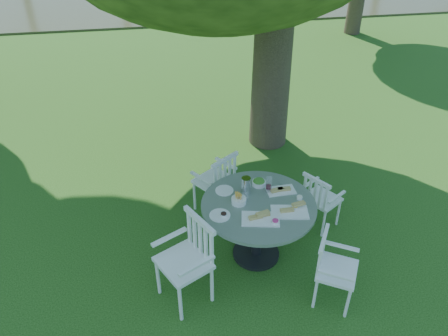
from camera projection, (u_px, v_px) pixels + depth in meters
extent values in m
plane|color=#133B0C|center=(227.00, 231.00, 5.65)|extent=(140.00, 140.00, 0.00)
cylinder|color=black|center=(256.00, 253.00, 5.30)|extent=(0.56, 0.56, 0.04)
cylinder|color=black|center=(257.00, 230.00, 5.08)|extent=(0.12, 0.12, 0.71)
cylinder|color=slate|center=(259.00, 205.00, 4.87)|extent=(1.29, 1.29, 0.04)
cylinder|color=white|center=(338.00, 213.00, 5.64)|extent=(0.03, 0.03, 0.40)
cylinder|color=white|center=(316.00, 200.00, 5.86)|extent=(0.03, 0.03, 0.40)
cylinder|color=white|center=(323.00, 224.00, 5.46)|extent=(0.03, 0.03, 0.40)
cylinder|color=white|center=(301.00, 211.00, 5.68)|extent=(0.03, 0.03, 0.40)
cube|color=white|center=(322.00, 199.00, 5.54)|extent=(0.53, 0.54, 0.04)
cube|color=white|center=(315.00, 193.00, 5.33)|extent=(0.25, 0.36, 0.41)
cylinder|color=white|center=(215.00, 183.00, 6.13)|extent=(0.04, 0.04, 0.45)
cylinder|color=white|center=(194.00, 196.00, 5.89)|extent=(0.04, 0.04, 0.45)
cylinder|color=white|center=(234.00, 194.00, 5.93)|extent=(0.04, 0.04, 0.45)
cylinder|color=white|center=(213.00, 208.00, 5.69)|extent=(0.04, 0.04, 0.45)
cube|color=white|center=(214.00, 180.00, 5.77)|extent=(0.62, 0.61, 0.04)
cube|color=white|center=(225.00, 174.00, 5.54)|extent=(0.39, 0.30, 0.46)
cylinder|color=white|center=(158.00, 277.00, 4.69)|extent=(0.04, 0.04, 0.50)
cylinder|color=white|center=(180.00, 303.00, 4.40)|extent=(0.04, 0.04, 0.50)
cylinder|color=white|center=(189.00, 260.00, 4.89)|extent=(0.04, 0.04, 0.50)
cylinder|color=white|center=(212.00, 285.00, 4.60)|extent=(0.04, 0.04, 0.50)
cube|color=white|center=(183.00, 263.00, 4.49)|extent=(0.65, 0.66, 0.04)
cube|color=white|center=(200.00, 237.00, 4.47)|extent=(0.28, 0.47, 0.51)
cylinder|color=white|center=(348.00, 303.00, 4.45)|extent=(0.03, 0.03, 0.42)
cylinder|color=white|center=(352.00, 277.00, 4.74)|extent=(0.03, 0.03, 0.42)
cylinder|color=white|center=(315.00, 294.00, 4.55)|extent=(0.03, 0.03, 0.42)
cylinder|color=white|center=(322.00, 269.00, 4.84)|extent=(0.03, 0.03, 0.42)
cube|color=white|center=(337.00, 270.00, 4.52)|extent=(0.55, 0.57, 0.04)
cube|color=white|center=(322.00, 252.00, 4.46)|extent=(0.25, 0.39, 0.43)
cube|color=white|center=(260.00, 219.00, 4.64)|extent=(0.44, 0.32, 0.02)
cube|color=white|center=(290.00, 212.00, 4.73)|extent=(0.44, 0.30, 0.02)
cube|color=white|center=(281.00, 191.00, 5.05)|extent=(0.34, 0.20, 0.01)
cylinder|color=white|center=(220.00, 215.00, 4.69)|extent=(0.23, 0.23, 0.01)
cylinder|color=white|center=(224.00, 190.00, 5.06)|extent=(0.21, 0.21, 0.01)
cylinder|color=white|center=(239.00, 201.00, 4.86)|extent=(0.17, 0.17, 0.07)
cylinder|color=white|center=(259.00, 183.00, 5.14)|extent=(0.16, 0.16, 0.05)
cylinder|color=silver|center=(246.00, 186.00, 4.96)|extent=(0.11, 0.11, 0.21)
cylinder|color=white|center=(269.00, 185.00, 4.99)|extent=(0.07, 0.07, 0.20)
cylinder|color=white|center=(245.00, 197.00, 4.88)|extent=(0.06, 0.06, 0.11)
cylinder|color=white|center=(240.00, 202.00, 4.81)|extent=(0.06, 0.06, 0.10)
cylinder|color=white|center=(275.00, 222.00, 4.59)|extent=(0.08, 0.08, 0.03)
cylinder|color=white|center=(295.00, 208.00, 4.79)|extent=(0.06, 0.06, 0.03)
cylinder|color=white|center=(299.00, 198.00, 4.93)|extent=(0.07, 0.07, 0.03)
cylinder|color=white|center=(224.00, 215.00, 4.68)|extent=(0.07, 0.07, 0.03)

